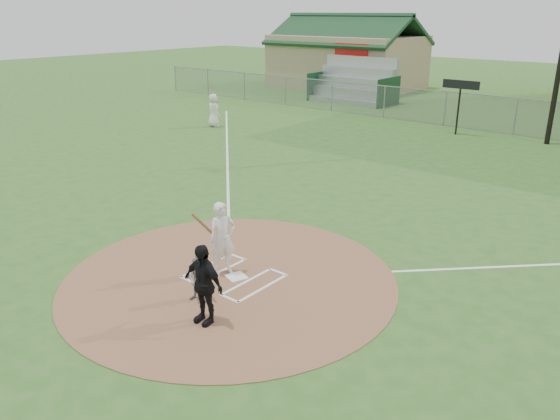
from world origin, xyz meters
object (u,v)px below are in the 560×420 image
Objects in this scene: ondeck_player at (214,110)px; batter_at_plate at (222,239)px; catcher at (199,280)px; home_plate at (237,277)px; umpire at (203,284)px.

ondeck_player is 19.25m from batter_at_plate.
home_plate is at bearing 72.83° from catcher.
umpire is (0.75, -0.55, 0.36)m from catcher.
batter_at_plate is at bearing 150.27° from ondeck_player.
batter_at_plate reaches higher than catcher.
catcher is at bearing 142.39° from umpire.
umpire is at bearing -64.82° from home_plate.
home_plate is 0.24× the size of batter_at_plate.
batter_at_plate is (-1.33, 1.91, 0.05)m from umpire.
home_plate is 0.24× the size of ondeck_player.
batter_at_plate is at bearing 123.57° from umpire.
catcher is 1.53m from batter_at_plate.
home_plate is at bearing 4.86° from batter_at_plate.
batter_at_plate is (14.01, -13.20, 0.04)m from ondeck_player.
ondeck_player reaches higher than umpire.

